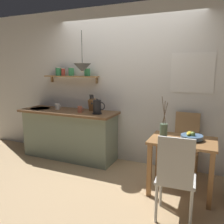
{
  "coord_description": "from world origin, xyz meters",
  "views": [
    {
      "loc": [
        1.4,
        -3.17,
        1.67
      ],
      "look_at": [
        -0.1,
        0.25,
        0.95
      ],
      "focal_mm": 37.18,
      "sensor_mm": 36.0,
      "label": 1
    }
  ],
  "objects": [
    {
      "name": "twig_vase",
      "position": [
        0.84,
        -0.18,
        0.85
      ],
      "size": [
        0.1,
        0.1,
        0.55
      ],
      "color": "#567056",
      "rests_on": "dining_table"
    },
    {
      "name": "dining_table",
      "position": [
        1.08,
        -0.15,
        0.6
      ],
      "size": [
        0.84,
        0.6,
        0.75
      ],
      "color": "#9E6B3D",
      "rests_on": "ground_plane"
    },
    {
      "name": "pendant_lamp",
      "position": [
        -0.64,
        0.24,
        1.66
      ],
      "size": [
        0.29,
        0.29,
        0.68
      ],
      "color": "black"
    },
    {
      "name": "dining_chair_far",
      "position": [
        1.06,
        0.42,
        0.54
      ],
      "size": [
        0.43,
        0.4,
        0.98
      ],
      "color": "tan",
      "rests_on": "ground_plane"
    },
    {
      "name": "wall_shelf",
      "position": [
        -1.04,
        0.49,
        1.55
      ],
      "size": [
        1.09,
        0.2,
        0.29
      ],
      "color": "tan"
    },
    {
      "name": "fruit_bowl",
      "position": [
        1.19,
        -0.11,
        0.79
      ],
      "size": [
        0.28,
        0.28,
        0.11
      ],
      "color": "#51759E",
      "rests_on": "dining_table"
    },
    {
      "name": "ground_plane",
      "position": [
        0.0,
        0.0,
        0.0
      ],
      "size": [
        14.0,
        14.0,
        0.0
      ],
      "primitive_type": "plane",
      "color": "tan"
    },
    {
      "name": "back_wall",
      "position": [
        0.2,
        0.65,
        1.35
      ],
      "size": [
        6.8,
        0.11,
        2.7
      ],
      "color": "white",
      "rests_on": "ground_plane"
    },
    {
      "name": "coffee_mug_spare",
      "position": [
        -0.7,
        0.24,
        0.95
      ],
      "size": [
        0.12,
        0.08,
        0.11
      ],
      "color": "#C6664C",
      "rests_on": "kitchen_counter"
    },
    {
      "name": "coffee_mug_by_sink",
      "position": [
        -1.24,
        0.31,
        0.95
      ],
      "size": [
        0.13,
        0.09,
        0.11
      ],
      "color": "white",
      "rests_on": "kitchen_counter"
    },
    {
      "name": "knife_block",
      "position": [
        -0.57,
        0.44,
        1.02
      ],
      "size": [
        0.1,
        0.15,
        0.3
      ],
      "color": "brown",
      "rests_on": "kitchen_counter"
    },
    {
      "name": "dining_chair_near",
      "position": [
        1.1,
        -0.8,
        0.55
      ],
      "size": [
        0.44,
        0.41,
        0.99
      ],
      "color": "silver",
      "rests_on": "ground_plane"
    },
    {
      "name": "kitchen_counter",
      "position": [
        -1.0,
        0.32,
        0.46
      ],
      "size": [
        1.83,
        0.63,
        0.9
      ],
      "color": "gray",
      "rests_on": "ground_plane"
    },
    {
      "name": "electric_kettle",
      "position": [
        -0.37,
        0.24,
        1.02
      ],
      "size": [
        0.25,
        0.16,
        0.26
      ],
      "color": "black",
      "rests_on": "kitchen_counter"
    }
  ]
}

